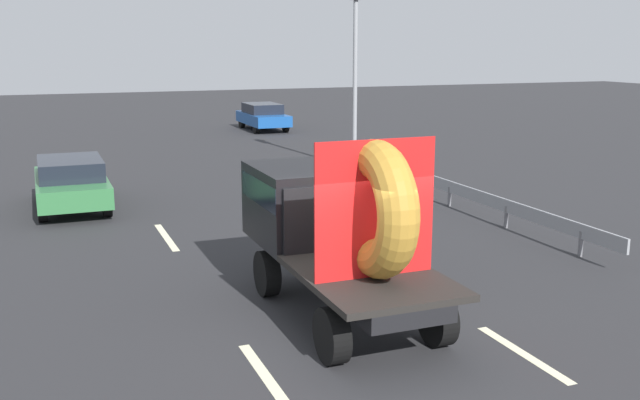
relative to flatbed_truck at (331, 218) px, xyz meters
name	(u,v)px	position (x,y,z in m)	size (l,w,h in m)	color
ground_plane	(358,334)	(-0.08, -1.33, -1.55)	(120.00, 120.00, 0.00)	#28282B
flatbed_truck	(331,218)	(0.00, 0.00, 0.00)	(2.02, 4.93, 3.09)	black
distant_sedan	(71,182)	(-3.71, 9.55, -0.81)	(1.82, 4.25, 1.39)	black
traffic_light	(356,45)	(6.17, 12.72, 2.81)	(0.42, 0.36, 6.81)	gray
guardrail	(477,197)	(6.05, 4.70, -1.03)	(0.10, 10.47, 0.71)	gray
lane_dash_left_near	(270,383)	(-1.85, -2.42, -1.55)	(2.63, 0.16, 0.01)	beige
lane_dash_left_far	(166,237)	(-1.85, 5.56, -1.55)	(2.53, 0.16, 0.01)	beige
lane_dash_right_near	(523,353)	(1.85, -2.88, -1.55)	(2.11, 0.16, 0.01)	beige
lane_dash_right_far	(316,224)	(1.85, 5.44, -1.55)	(2.79, 0.16, 0.01)	beige
oncoming_car	(263,116)	(6.61, 25.36, -0.82)	(1.80, 4.20, 1.37)	black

